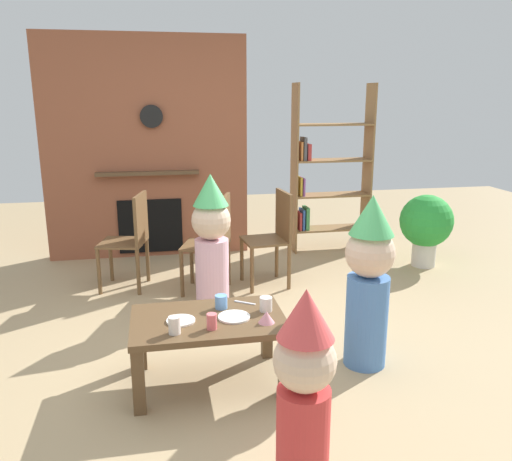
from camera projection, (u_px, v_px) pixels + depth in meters
The scene contains 19 objects.
ground_plane at pixel (246, 355), 3.66m from camera, with size 12.00×12.00×0.00m, color tan.
brick_fireplace_feature at pixel (147, 149), 5.71m from camera, with size 2.20×0.28×2.40m.
bookshelf at pixel (326, 176), 5.96m from camera, with size 0.90×0.28×1.90m.
coffee_table at pixel (208, 329), 3.23m from camera, with size 0.94×0.61×0.44m.
paper_cup_near_left at pixel (221, 302), 3.34m from camera, with size 0.08×0.08×0.09m, color #669EE0.
paper_cup_near_right at pixel (174, 325), 2.99m from camera, with size 0.07×0.07×0.10m, color silver.
paper_cup_center at pixel (212, 321), 3.05m from camera, with size 0.06×0.06×0.09m, color #E5666B.
paper_cup_far_left at pixel (266, 304), 3.30m from camera, with size 0.08×0.08×0.09m, color silver.
paper_plate_front at pixel (181, 320), 3.16m from camera, with size 0.17×0.17×0.01m, color white.
paper_plate_rear at pixel (234, 317), 3.21m from camera, with size 0.20×0.20×0.01m, color white.
birthday_cake_slice at pixel (266, 317), 3.13m from camera, with size 0.10×0.10×0.07m, color pink.
table_fork at pixel (245, 303), 3.44m from camera, with size 0.15×0.02×0.01m, color silver.
child_with_cone_hat at pixel (304, 391), 2.26m from camera, with size 0.28×0.28×1.00m.
child_in_pink at pixel (369, 278), 3.39m from camera, with size 0.32×0.32×1.16m.
child_by_the_chairs at pixel (212, 240), 4.27m from camera, with size 0.32×0.32×1.16m.
dining_chair_left at pixel (132, 235), 4.82m from camera, with size 0.48×0.48×0.90m.
dining_chair_middle at pixel (215, 238), 4.72m from camera, with size 0.50×0.50×0.90m.
dining_chair_right at pixel (274, 233), 4.92m from camera, with size 0.44×0.44×0.90m.
potted_plant_tall at pixel (426, 224), 5.47m from camera, with size 0.55×0.55×0.77m.
Camera 1 is at (-0.56, -3.27, 1.77)m, focal length 36.60 mm.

